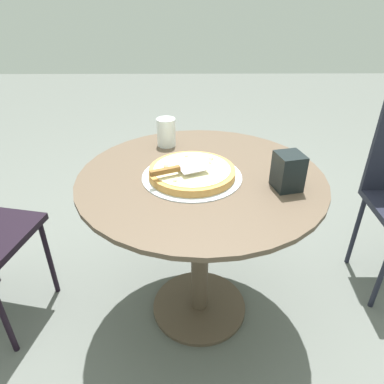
% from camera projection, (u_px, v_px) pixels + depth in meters
% --- Properties ---
extents(ground_plane, '(10.00, 10.00, 0.00)m').
position_uv_depth(ground_plane, '(199.00, 307.00, 1.70)').
color(ground_plane, '#595D58').
extents(patio_table, '(0.93, 0.93, 0.72)m').
position_uv_depth(patio_table, '(201.00, 213.00, 1.42)').
color(patio_table, brown).
rests_on(patio_table, ground).
extents(pizza_on_tray, '(0.37, 0.37, 0.05)m').
position_uv_depth(pizza_on_tray, '(192.00, 173.00, 1.31)').
color(pizza_on_tray, silver).
rests_on(pizza_on_tray, patio_table).
extents(pizza_server, '(0.13, 0.21, 0.02)m').
position_uv_depth(pizza_server, '(178.00, 169.00, 1.24)').
color(pizza_server, silver).
rests_on(pizza_server, pizza_on_tray).
extents(drinking_cup, '(0.08, 0.08, 0.12)m').
position_uv_depth(drinking_cup, '(166.00, 132.00, 1.54)').
color(drinking_cup, silver).
rests_on(drinking_cup, patio_table).
extents(napkin_dispenser, '(0.11, 0.11, 0.13)m').
position_uv_depth(napkin_dispenser, '(288.00, 171.00, 1.21)').
color(napkin_dispenser, black).
rests_on(napkin_dispenser, patio_table).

